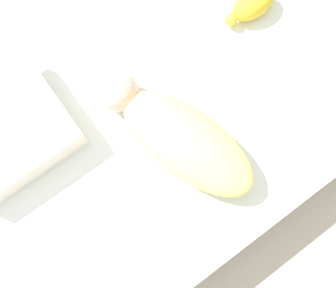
{
  "coord_description": "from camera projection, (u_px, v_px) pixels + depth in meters",
  "views": [
    {
      "loc": [
        0.11,
        0.25,
        1.41
      ],
      "look_at": [
        -0.05,
        0.03,
        0.25
      ],
      "focal_mm": 42.0,
      "sensor_mm": 36.0,
      "label": 1
    }
  ],
  "objects": [
    {
      "name": "ground_plane",
      "position": [
        152.0,
        159.0,
        1.43
      ],
      "size": [
        12.0,
        12.0,
        0.0
      ],
      "primitive_type": "plane",
      "color": "#B2A893"
    },
    {
      "name": "bed_mattress",
      "position": [
        151.0,
        154.0,
        1.33
      ],
      "size": [
        1.36,
        0.83,
        0.2
      ],
      "color": "white",
      "rests_on": "ground_plane"
    },
    {
      "name": "swaddled_baby",
      "position": [
        177.0,
        135.0,
        1.18
      ],
      "size": [
        0.33,
        0.57,
        0.13
      ],
      "rotation": [
        0.0,
        0.0,
        5.0
      ],
      "color": "#EFDB7F",
      "rests_on": "bed_mattress"
    },
    {
      "name": "pillow",
      "position": [
        6.0,
        130.0,
        1.19
      ],
      "size": [
        0.37,
        0.34,
        0.1
      ],
      "color": "white",
      "rests_on": "bed_mattress"
    },
    {
      "name": "turtle_plush",
      "position": [
        252.0,
        5.0,
        1.3
      ],
      "size": [
        0.19,
        0.09,
        0.08
      ],
      "color": "yellow",
      "rests_on": "bed_mattress"
    }
  ]
}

